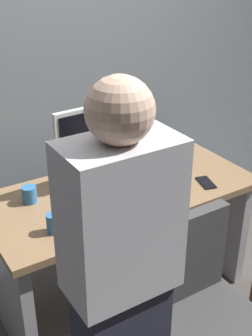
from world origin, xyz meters
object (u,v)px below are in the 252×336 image
at_px(keyboard, 120,199).
at_px(cell_phone, 206,183).
at_px(monitor, 100,139).
at_px(cup_near_keyboard, 54,223).
at_px(mouse, 170,182).
at_px(cup_by_monitor, 29,194).
at_px(person_at_desk, 121,287).
at_px(office_chair, 203,322).
at_px(desk, 121,223).
at_px(book_stack, 160,149).

relative_size(keyboard, cell_phone, 2.99).
distance_m(monitor, cup_near_keyboard, 0.59).
height_order(mouse, cup_by_monitor, cup_by_monitor).
relative_size(person_at_desk, keyboard, 3.81).
relative_size(keyboard, cup_by_monitor, 4.81).
relative_size(monitor, cup_near_keyboard, 5.64).
bearing_deg(office_chair, keyboard, 93.56).
distance_m(desk, office_chair, 0.77).
xyz_separation_m(mouse, cup_by_monitor, (-0.74, 0.25, 0.03)).
height_order(monitor, mouse, monitor).
height_order(person_at_desk, cell_phone, person_at_desk).
bearing_deg(cell_phone, cup_near_keyboard, -164.93).
bearing_deg(keyboard, monitor, 87.56).
distance_m(keyboard, cell_phone, 0.52).
height_order(desk, cell_phone, cell_phone).
height_order(office_chair, book_stack, office_chair).
relative_size(office_chair, monitor, 1.74).
distance_m(office_chair, cell_phone, 0.80).
bearing_deg(mouse, cup_near_keyboard, -174.44).
distance_m(desk, cup_near_keyboard, 0.59).
xyz_separation_m(desk, cup_near_keyboard, (-0.49, -0.18, 0.28)).
relative_size(monitor, mouse, 5.41).
height_order(office_chair, person_at_desk, person_at_desk).
bearing_deg(monitor, keyboard, -95.49).
bearing_deg(cup_near_keyboard, book_stack, 22.09).
bearing_deg(cup_by_monitor, office_chair, -63.24).
relative_size(keyboard, book_stack, 1.82).
xyz_separation_m(desk, book_stack, (0.38, 0.17, 0.31)).
bearing_deg(cup_by_monitor, mouse, -18.55).
distance_m(person_at_desk, cup_by_monitor, 0.89).
bearing_deg(cell_phone, desk, 171.52).
xyz_separation_m(keyboard, book_stack, (0.45, 0.28, 0.07)).
relative_size(keyboard, mouse, 4.30).
relative_size(desk, cup_by_monitor, 16.86).
bearing_deg(mouse, monitor, 139.66).
bearing_deg(cup_near_keyboard, office_chair, -51.72).
bearing_deg(person_at_desk, mouse, 41.87).
height_order(desk, mouse, mouse).
bearing_deg(desk, monitor, 107.79).
bearing_deg(cell_phone, monitor, 160.78).
distance_m(office_chair, cup_near_keyboard, 0.83).
height_order(office_chair, cell_phone, office_chair).
distance_m(monitor, book_stack, 0.47).
xyz_separation_m(monitor, cell_phone, (0.49, -0.35, -0.25)).
relative_size(desk, person_at_desk, 0.92).
distance_m(desk, mouse, 0.37).
relative_size(mouse, book_stack, 0.42).
xyz_separation_m(desk, monitor, (-0.05, 0.14, 0.49)).
relative_size(monitor, cup_by_monitor, 6.05).
relative_size(cup_by_monitor, cell_phone, 0.62).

